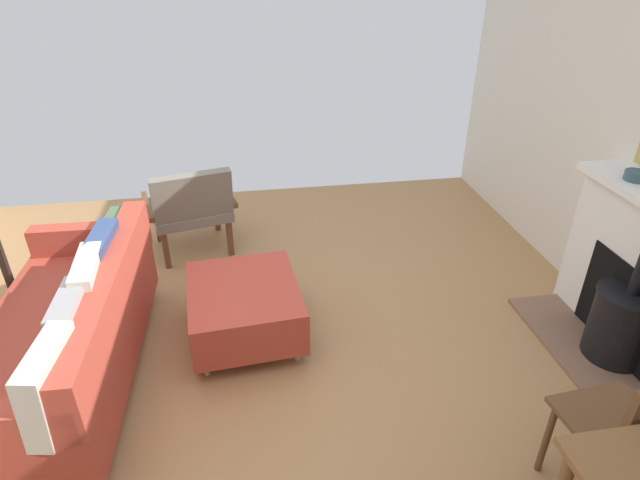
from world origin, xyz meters
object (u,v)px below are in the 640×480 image
at_px(ottoman, 244,306).
at_px(armchair_accent, 191,206).
at_px(dining_chair_near_fireplace, 633,430).
at_px(mantel_bowl_near, 636,175).
at_px(sofa, 71,331).

bearing_deg(ottoman, armchair_accent, -71.80).
distance_m(armchair_accent, dining_chair_near_fireplace, 3.22).
relative_size(mantel_bowl_near, sofa, 0.07).
distance_m(mantel_bowl_near, armchair_accent, 3.08).
xyz_separation_m(mantel_bowl_near, sofa, (3.29, 0.05, -0.70)).
height_order(ottoman, armchair_accent, armchair_accent).
bearing_deg(dining_chair_near_fireplace, ottoman, -43.50).
relative_size(mantel_bowl_near, ottoman, 0.16).
height_order(mantel_bowl_near, sofa, mantel_bowl_near).
bearing_deg(armchair_accent, sofa, 67.00).
bearing_deg(mantel_bowl_near, ottoman, -4.84).
bearing_deg(sofa, mantel_bowl_near, -179.16).
height_order(sofa, armchair_accent, sofa).
height_order(mantel_bowl_near, ottoman, mantel_bowl_near).
relative_size(ottoman, dining_chair_near_fireplace, 0.97).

